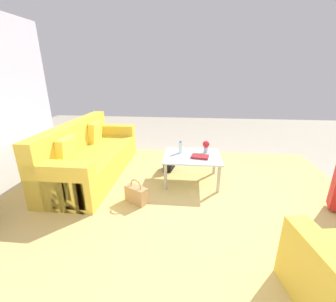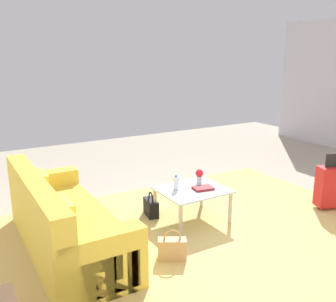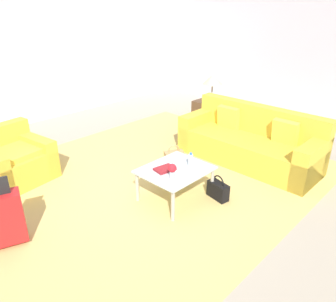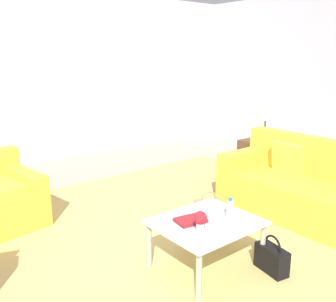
# 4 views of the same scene
# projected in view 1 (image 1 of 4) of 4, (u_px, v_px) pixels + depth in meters

# --- Properties ---
(ground_plane) EXTENTS (12.00, 12.00, 0.00)m
(ground_plane) POSITION_uv_depth(u_px,v_px,m) (219.00, 198.00, 3.28)
(ground_plane) COLOR #A89E89
(area_rug) EXTENTS (5.20, 4.40, 0.01)m
(area_rug) POSITION_uv_depth(u_px,v_px,m) (177.00, 203.00, 3.14)
(area_rug) COLOR tan
(area_rug) RESTS_ON ground
(couch) EXTENTS (0.89, 2.38, 0.93)m
(couch) POSITION_uv_depth(u_px,v_px,m) (89.00, 158.00, 3.94)
(couch) COLOR gold
(couch) RESTS_ON ground
(coffee_table) EXTENTS (0.90, 0.77, 0.46)m
(coffee_table) POSITION_uv_depth(u_px,v_px,m) (192.00, 159.00, 3.65)
(coffee_table) COLOR silver
(coffee_table) RESTS_ON ground
(water_bottle) EXTENTS (0.06, 0.06, 0.20)m
(water_bottle) POSITION_uv_depth(u_px,v_px,m) (180.00, 148.00, 3.71)
(water_bottle) COLOR silver
(water_bottle) RESTS_ON coffee_table
(coffee_table_book) EXTENTS (0.29, 0.23, 0.03)m
(coffee_table_book) POSITION_uv_depth(u_px,v_px,m) (200.00, 157.00, 3.54)
(coffee_table_book) COLOR maroon
(coffee_table_book) RESTS_ON coffee_table
(flower_vase) EXTENTS (0.11, 0.11, 0.21)m
(flower_vase) POSITION_uv_depth(u_px,v_px,m) (206.00, 146.00, 3.71)
(flower_vase) COLOR #B2B7BC
(flower_vase) RESTS_ON coffee_table
(handbag_tan) EXTENTS (0.35, 0.28, 0.36)m
(handbag_tan) POSITION_uv_depth(u_px,v_px,m) (136.00, 194.00, 3.13)
(handbag_tan) COLOR tan
(handbag_tan) RESTS_ON ground
(handbag_black) EXTENTS (0.20, 0.34, 0.36)m
(handbag_black) POSITION_uv_depth(u_px,v_px,m) (169.00, 163.00, 4.18)
(handbag_black) COLOR black
(handbag_black) RESTS_ON ground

